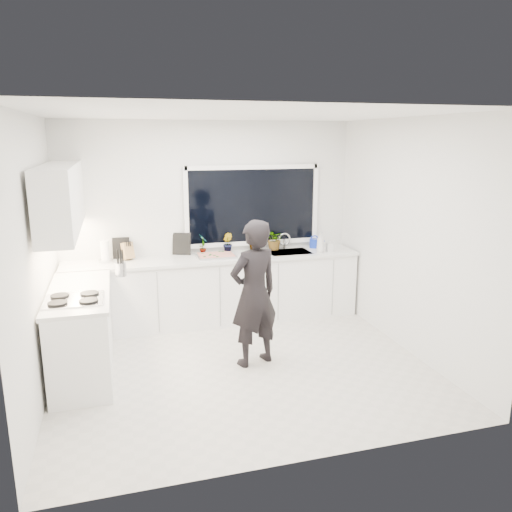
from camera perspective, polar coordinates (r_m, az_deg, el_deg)
name	(u,v)px	position (r m, az deg, el deg)	size (l,w,h in m)	color
floor	(242,367)	(5.67, -1.59, -12.57)	(4.00, 3.50, 0.02)	beige
wall_back	(210,221)	(6.91, -5.28, 3.98)	(4.00, 0.02, 2.70)	white
wall_left	(34,260)	(5.13, -24.00, -0.43)	(0.02, 3.50, 2.70)	white
wall_right	(410,237)	(6.03, 17.19, 2.05)	(0.02, 3.50, 2.70)	white
ceiling	(240,113)	(5.11, -1.79, 16.04)	(4.00, 3.50, 0.02)	white
window	(253,206)	(6.98, -0.39, 5.79)	(1.80, 0.02, 1.00)	black
base_cabinets_back	(216,291)	(6.83, -4.63, -3.99)	(3.92, 0.58, 0.88)	white
base_cabinets_left	(82,333)	(5.69, -19.25, -8.33)	(0.58, 1.60, 0.88)	white
countertop_back	(215,258)	(6.70, -4.69, -0.25)	(3.94, 0.62, 0.04)	silver
countertop_left	(79,292)	(5.54, -19.61, -3.90)	(0.62, 1.60, 0.04)	silver
upper_cabinets	(61,198)	(5.71, -21.36, 6.21)	(0.34, 2.10, 0.70)	white
sink	(289,255)	(6.98, 3.78, 0.08)	(0.58, 0.42, 0.14)	silver
faucet	(284,241)	(7.13, 3.26, 1.69)	(0.03, 0.03, 0.22)	silver
stovetop	(74,299)	(5.20, -20.08, -4.66)	(0.56, 0.48, 0.03)	black
person	(254,294)	(5.45, -0.23, -4.31)	(0.60, 0.39, 1.63)	black
pizza_tray	(216,256)	(6.67, -4.60, 0.01)	(0.50, 0.37, 0.03)	silver
pizza	(216,255)	(6.67, -4.60, 0.15)	(0.46, 0.33, 0.01)	red
watering_can	(314,243)	(7.26, 6.68, 1.47)	(0.14, 0.14, 0.13)	#1330BA
paper_towel_roll	(105,252)	(6.65, -16.86, 0.45)	(0.11, 0.11, 0.26)	white
knife_block	(128,251)	(6.70, -14.43, 0.51)	(0.13, 0.10, 0.22)	olive
utensil_crock	(121,269)	(5.93, -15.20, -1.47)	(0.13, 0.13, 0.16)	#ABABB0
picture_frame_large	(121,248)	(6.79, -15.16, 0.89)	(0.22, 0.02, 0.28)	black
picture_frame_small	(182,244)	(6.84, -8.50, 1.39)	(0.25, 0.02, 0.30)	black
herb_plants	(257,240)	(6.96, 0.09, 1.81)	(1.26, 0.36, 0.32)	#26662D
soap_bottles	(323,243)	(6.97, 7.68, 1.47)	(0.26, 0.15, 0.28)	#D8BF66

